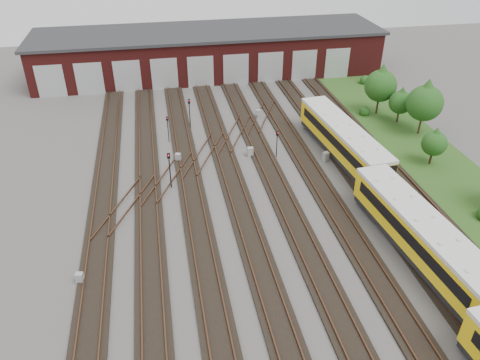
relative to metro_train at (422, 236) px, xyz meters
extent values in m
plane|color=#4D4A47|center=(-10.00, 4.87, -2.00)|extent=(120.00, 120.00, 0.00)
cube|color=black|center=(-24.00, 4.87, -1.91)|extent=(2.40, 70.00, 0.18)
cube|color=#503120|center=(-24.72, 4.87, -1.75)|extent=(0.10, 70.00, 0.15)
cube|color=#503120|center=(-23.28, 4.87, -1.75)|extent=(0.10, 70.00, 0.15)
cube|color=black|center=(-20.00, 4.87, -1.91)|extent=(2.40, 70.00, 0.18)
cube|color=#503120|center=(-20.72, 4.87, -1.75)|extent=(0.10, 70.00, 0.15)
cube|color=#503120|center=(-19.28, 4.87, -1.75)|extent=(0.10, 70.00, 0.15)
cube|color=black|center=(-16.00, 4.87, -1.91)|extent=(2.40, 70.00, 0.18)
cube|color=#503120|center=(-16.72, 4.87, -1.75)|extent=(0.10, 70.00, 0.15)
cube|color=#503120|center=(-15.28, 4.87, -1.75)|extent=(0.10, 70.00, 0.15)
cube|color=black|center=(-12.00, 4.87, -1.91)|extent=(2.40, 70.00, 0.18)
cube|color=#503120|center=(-12.72, 4.87, -1.75)|extent=(0.10, 70.00, 0.15)
cube|color=#503120|center=(-11.28, 4.87, -1.75)|extent=(0.10, 70.00, 0.15)
cube|color=black|center=(-8.00, 4.87, -1.91)|extent=(2.40, 70.00, 0.18)
cube|color=#503120|center=(-8.72, 4.87, -1.75)|extent=(0.10, 70.00, 0.15)
cube|color=#503120|center=(-7.28, 4.87, -1.75)|extent=(0.10, 70.00, 0.15)
cube|color=black|center=(-4.00, 4.87, -1.91)|extent=(2.40, 70.00, 0.18)
cube|color=#503120|center=(-4.72, 4.87, -1.75)|extent=(0.10, 70.00, 0.15)
cube|color=#503120|center=(-3.28, 4.87, -1.75)|extent=(0.10, 70.00, 0.15)
cube|color=black|center=(0.00, 4.87, -1.91)|extent=(2.40, 70.00, 0.18)
cube|color=#503120|center=(-0.72, 4.87, -1.75)|extent=(0.10, 70.00, 0.15)
cube|color=#503120|center=(0.72, 4.87, -1.75)|extent=(0.10, 70.00, 0.15)
cube|color=black|center=(4.00, 4.87, -1.91)|extent=(2.40, 70.00, 0.18)
cube|color=#503120|center=(3.28, 4.87, -1.75)|extent=(0.10, 70.00, 0.15)
cube|color=#503120|center=(4.72, 4.87, -1.75)|extent=(0.10, 70.00, 0.15)
cube|color=#503120|center=(-18.00, 14.87, -1.75)|extent=(5.40, 9.62, 0.15)
cube|color=#503120|center=(-14.00, 18.87, -1.75)|extent=(5.40, 9.62, 0.15)
cube|color=#503120|center=(-10.00, 22.87, -1.75)|extent=(5.40, 9.62, 0.15)
cube|color=#503120|center=(-22.00, 10.87, -1.75)|extent=(5.40, 9.62, 0.15)
cube|color=#503120|center=(-6.00, 26.87, -1.75)|extent=(5.40, 9.62, 0.15)
cube|color=#531614|center=(-10.00, 44.87, 1.00)|extent=(50.00, 12.00, 6.00)
cube|color=#2B2C2E|center=(-10.00, 44.87, 4.15)|extent=(51.00, 12.50, 0.40)
cube|color=#ACB0B2|center=(-32.00, 38.85, 0.20)|extent=(3.60, 0.12, 4.40)
cube|color=#ACB0B2|center=(-27.00, 38.85, 0.20)|extent=(3.60, 0.12, 4.40)
cube|color=#ACB0B2|center=(-22.00, 38.85, 0.20)|extent=(3.60, 0.12, 4.40)
cube|color=#ACB0B2|center=(-17.00, 38.85, 0.20)|extent=(3.60, 0.12, 4.40)
cube|color=#ACB0B2|center=(-12.00, 38.85, 0.20)|extent=(3.60, 0.12, 4.40)
cube|color=#ACB0B2|center=(-7.00, 38.85, 0.20)|extent=(3.60, 0.12, 4.40)
cube|color=#ACB0B2|center=(-2.00, 38.85, 0.20)|extent=(3.60, 0.12, 4.40)
cube|color=#ACB0B2|center=(3.00, 38.85, 0.20)|extent=(3.60, 0.12, 4.40)
cube|color=#ACB0B2|center=(8.00, 38.85, 0.20)|extent=(3.60, 0.12, 4.40)
cube|color=#27511B|center=(9.00, 14.87, -1.98)|extent=(8.00, 55.00, 0.05)
cube|color=black|center=(0.00, 0.00, -1.36)|extent=(3.78, 15.96, 0.63)
cube|color=yellow|center=(0.00, 0.00, 0.12)|extent=(4.09, 15.99, 2.32)
cube|color=silver|center=(0.00, 0.00, 1.44)|extent=(4.20, 16.00, 0.32)
cube|color=black|center=(-1.39, -0.12, 0.38)|extent=(1.26, 13.87, 0.90)
cube|color=black|center=(1.39, 0.12, 0.38)|extent=(1.26, 13.87, 0.90)
cube|color=black|center=(0.00, 16.00, -1.36)|extent=(3.78, 15.96, 0.63)
cube|color=yellow|center=(0.00, 16.00, 0.12)|extent=(4.09, 15.99, 2.32)
cube|color=silver|center=(0.00, 16.00, 1.44)|extent=(4.20, 16.00, 0.32)
cube|color=black|center=(-1.39, 15.88, 0.38)|extent=(1.26, 13.87, 0.90)
cube|color=black|center=(1.39, 16.12, 0.38)|extent=(1.26, 13.87, 0.90)
cylinder|color=black|center=(-17.49, 22.83, -0.74)|extent=(0.09, 0.09, 2.53)
cube|color=black|center=(-17.49, 22.83, 0.76)|extent=(0.24, 0.15, 0.46)
sphere|color=red|center=(-17.49, 22.73, 0.86)|extent=(0.11, 0.11, 0.11)
cylinder|color=black|center=(-17.83, 13.32, -0.45)|extent=(0.11, 0.11, 3.11)
cube|color=black|center=(-17.83, 13.32, 1.38)|extent=(0.28, 0.18, 0.54)
sphere|color=red|center=(-17.83, 13.22, 1.49)|extent=(0.13, 0.13, 0.13)
cylinder|color=black|center=(-14.79, 25.97, -0.50)|extent=(0.11, 0.11, 3.01)
cube|color=black|center=(-14.79, 25.97, 1.28)|extent=(0.27, 0.17, 0.54)
sphere|color=red|center=(-14.79, 25.86, 1.38)|extent=(0.13, 0.13, 0.13)
cylinder|color=black|center=(-6.62, 17.22, -0.76)|extent=(0.09, 0.09, 2.48)
cube|color=black|center=(-6.62, 17.22, 0.71)|extent=(0.27, 0.22, 0.47)
sphere|color=red|center=(-6.62, 17.13, 0.81)|extent=(0.11, 0.11, 0.11)
cube|color=#95979A|center=(-25.00, 1.91, -1.57)|extent=(0.60, 0.53, 0.86)
cube|color=#95979A|center=(-16.81, 18.19, -1.57)|extent=(0.66, 0.61, 0.88)
cube|color=#95979A|center=(-9.28, 17.90, -1.51)|extent=(0.60, 0.50, 0.98)
cube|color=#95979A|center=(-6.29, 27.38, -1.53)|extent=(0.59, 0.50, 0.95)
cube|color=#95979A|center=(-1.84, 15.50, -1.52)|extent=(0.73, 0.68, 0.97)
cylinder|color=#342317|center=(8.42, 25.64, -1.01)|extent=(0.24, 0.24, 1.98)
sphere|color=#1E4914|center=(8.42, 25.64, 1.63)|extent=(3.85, 3.85, 3.85)
cone|color=#1E4914|center=(8.42, 25.64, 3.01)|extent=(3.30, 3.30, 2.75)
cylinder|color=#342317|center=(9.78, 22.79, -1.30)|extent=(0.22, 0.22, 1.40)
sphere|color=#1E4914|center=(9.78, 22.79, 0.57)|extent=(2.73, 2.73, 2.73)
cone|color=#1E4914|center=(9.78, 22.79, 1.54)|extent=(2.34, 2.34, 1.95)
cylinder|color=#342317|center=(10.73, 19.45, -0.98)|extent=(0.21, 0.21, 2.05)
sphere|color=#1E4914|center=(10.73, 19.45, 1.75)|extent=(3.98, 3.98, 3.98)
cone|color=#1E4914|center=(10.73, 19.45, 3.17)|extent=(3.41, 3.41, 2.84)
cylinder|color=#342317|center=(8.39, 12.84, -1.36)|extent=(0.22, 0.22, 1.29)
sphere|color=#1E4914|center=(8.39, 12.84, 0.35)|extent=(2.50, 2.50, 2.50)
cone|color=#1E4914|center=(8.39, 12.84, 1.25)|extent=(2.14, 2.14, 1.79)
sphere|color=#1E4914|center=(6.79, 25.53, -1.35)|extent=(1.31, 1.31, 1.31)
sphere|color=#1E4914|center=(11.26, 35.82, -1.30)|extent=(1.42, 1.42, 1.42)
camera|label=1|loc=(-18.32, -24.23, 21.97)|focal=35.00mm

